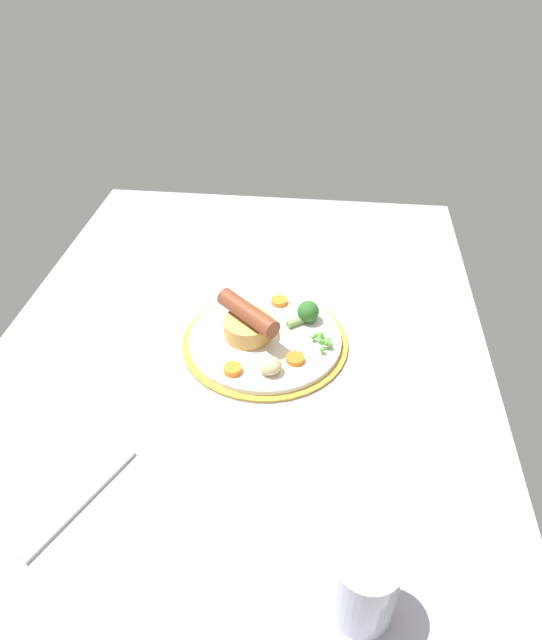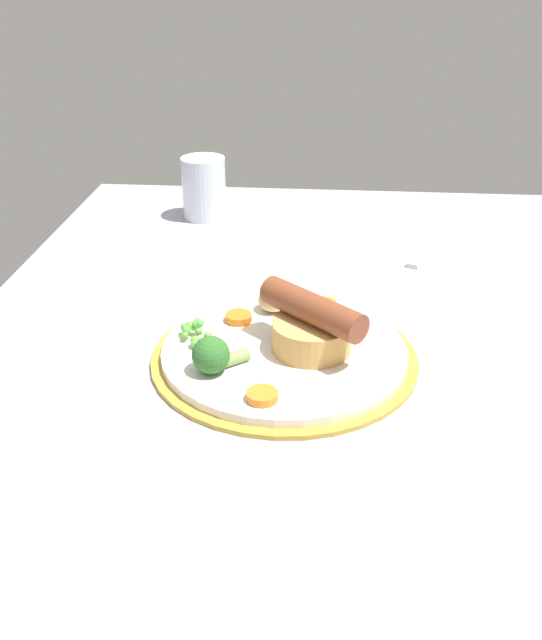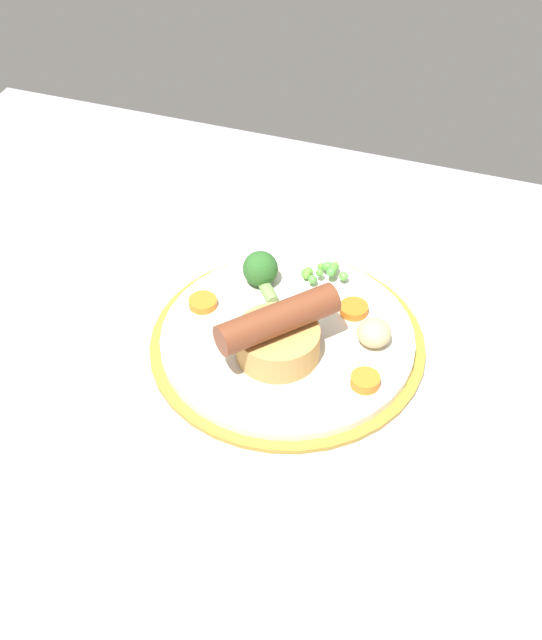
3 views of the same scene
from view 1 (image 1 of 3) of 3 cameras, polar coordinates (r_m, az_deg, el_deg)
The scene contains 11 objects.
dining_table at distance 93.74cm, azimuth -3.08°, elevation -3.56°, with size 110.00×80.00×3.00cm, color #9E99AD.
dinner_plate at distance 93.25cm, azimuth -0.60°, elevation -2.07°, with size 27.09×27.09×1.40cm.
sausage_pudding at distance 91.44cm, azimuth -2.30°, elevation -0.24°, with size 10.18×10.97×6.11cm.
pea_pile at distance 90.93cm, azimuth 5.17°, elevation -2.00°, with size 4.95×3.63×1.88cm.
broccoli_floret_near at distance 95.11cm, azimuth 3.61°, elevation 0.75°, with size 4.83×5.41×3.67cm.
potato_chunk_2 at distance 85.65cm, azimuth -0.08°, elevation -4.59°, with size 3.32×3.39×2.52cm, color #CCB77F.
carrot_slice_1 at distance 86.40cm, azimuth -4.02°, elevation -4.93°, with size 2.76×2.76×1.02cm, color orange.
carrot_slice_3 at distance 88.11cm, azimuth 2.42°, elevation -3.90°, with size 2.87×2.87×0.85cm, color orange.
carrot_slice_4 at distance 99.73cm, azimuth 0.82°, elevation 1.90°, with size 2.88×2.88×0.81cm, color orange.
fork at distance 76.79cm, azimuth -18.48°, elevation -16.78°, with size 18.00×1.60×0.60cm, color silver.
drinking_glass at distance 63.62cm, azimuth 9.33°, elevation -24.80°, with size 6.66×6.66×9.28cm, color silver.
Camera 1 is at (-68.81, -12.83, 63.85)cm, focal length 32.00 mm.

